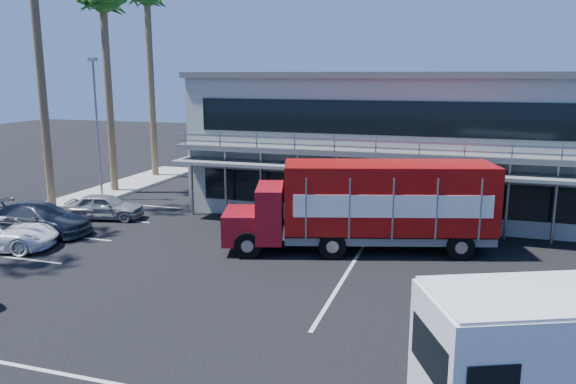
% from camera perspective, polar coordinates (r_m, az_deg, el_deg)
% --- Properties ---
extents(ground, '(120.00, 120.00, 0.00)m').
position_cam_1_polar(ground, '(18.71, -2.09, -10.72)').
color(ground, black).
rests_on(ground, ground).
extents(building, '(22.40, 12.00, 7.30)m').
position_cam_1_polar(building, '(31.52, 12.33, 5.16)').
color(building, gray).
rests_on(building, ground).
extents(curb_strip, '(3.00, 32.00, 0.16)m').
position_cam_1_polar(curb_strip, '(31.31, -24.87, -2.37)').
color(curb_strip, '#A5A399').
rests_on(curb_strip, ground).
extents(palm_e, '(2.80, 2.80, 12.25)m').
position_cam_1_polar(palm_e, '(35.91, -18.22, 16.71)').
color(palm_e, brown).
rests_on(palm_e, ground).
extents(palm_f, '(2.80, 2.80, 13.25)m').
position_cam_1_polar(palm_f, '(40.81, -14.09, 17.55)').
color(palm_f, brown).
rests_on(palm_f, ground).
extents(light_pole_far, '(0.50, 0.25, 8.09)m').
position_cam_1_polar(light_pole_far, '(33.94, -18.83, 6.70)').
color(light_pole_far, gray).
rests_on(light_pole_far, ground).
extents(red_truck, '(11.16, 5.46, 3.67)m').
position_cam_1_polar(red_truck, '(23.17, 8.26, -1.14)').
color(red_truck, maroon).
rests_on(red_truck, ground).
extents(parked_car_d, '(4.97, 2.04, 1.44)m').
position_cam_1_polar(parked_car_d, '(28.09, -23.92, -2.48)').
color(parked_car_d, '#313741').
rests_on(parked_car_d, ground).
extents(parked_car_e, '(4.11, 2.41, 1.31)m').
position_cam_1_polar(parked_car_e, '(29.77, -18.10, -1.40)').
color(parked_car_e, gray).
rests_on(parked_car_e, ground).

